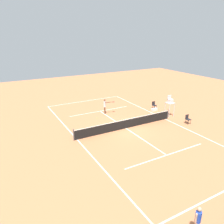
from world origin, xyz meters
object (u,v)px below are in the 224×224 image
(tennis_ball, at_px, (97,118))
(ball_person, at_px, (198,219))
(player_serving, at_px, (105,105))
(umpire_chair, at_px, (170,102))
(equipment_bag, at_px, (154,109))
(courtside_chair_near, at_px, (188,119))
(courtside_chair_mid, at_px, (154,105))

(tennis_ball, xyz_separation_m, ball_person, (2.32, 15.75, 0.84))
(player_serving, bearing_deg, umpire_chair, 66.55)
(ball_person, height_order, equipment_bag, ball_person)
(ball_person, height_order, courtside_chair_near, ball_person)
(tennis_ball, bearing_deg, umpire_chair, 156.04)
(courtside_chair_mid, height_order, equipment_bag, courtside_chair_mid)
(ball_person, distance_m, courtside_chair_near, 13.96)
(player_serving, xyz_separation_m, umpire_chair, (-6.00, 4.21, 0.54))
(player_serving, distance_m, umpire_chair, 7.35)
(tennis_ball, distance_m, equipment_bag, 7.29)
(player_serving, height_order, courtside_chair_mid, player_serving)
(umpire_chair, relative_size, courtside_chair_mid, 2.54)
(player_serving, relative_size, tennis_ball, 26.21)
(courtside_chair_near, xyz_separation_m, equipment_bag, (0.41, -4.87, -0.38))
(ball_person, bearing_deg, equipment_bag, 47.54)
(umpire_chair, xyz_separation_m, courtside_chair_mid, (-0.08, -2.77, -1.07))
(tennis_ball, relative_size, courtside_chair_mid, 0.07)
(player_serving, distance_m, ball_person, 17.07)
(player_serving, height_order, courtside_chair_near, player_serving)
(courtside_chair_near, bearing_deg, ball_person, 44.54)
(umpire_chair, relative_size, equipment_bag, 3.17)
(tennis_ball, xyz_separation_m, umpire_chair, (-7.50, 3.33, 1.57))
(player_serving, relative_size, umpire_chair, 0.74)
(tennis_ball, height_order, courtside_chair_mid, courtside_chair_mid)
(umpire_chair, bearing_deg, courtside_chair_near, 92.67)
(ball_person, bearing_deg, player_serving, 67.63)
(tennis_ball, distance_m, courtside_chair_mid, 7.62)
(ball_person, relative_size, equipment_bag, 2.01)
(tennis_ball, distance_m, ball_person, 15.95)
(courtside_chair_near, distance_m, courtside_chair_mid, 5.40)
(player_serving, relative_size, courtside_chair_mid, 1.88)
(player_serving, distance_m, tennis_ball, 2.02)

